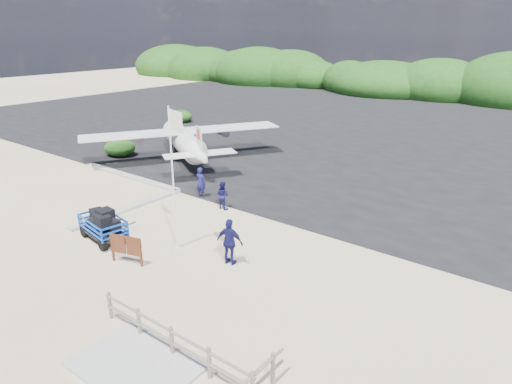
% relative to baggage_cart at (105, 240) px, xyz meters
% --- Properties ---
extents(ground, '(160.00, 160.00, 0.00)m').
position_rel_baggage_cart_xyz_m(ground, '(2.32, 1.54, 0.00)').
color(ground, beige).
extents(asphalt_apron, '(90.00, 50.00, 0.04)m').
position_rel_baggage_cart_xyz_m(asphalt_apron, '(2.32, 31.54, 0.00)').
color(asphalt_apron, '#B2B2B2').
rests_on(asphalt_apron, ground).
extents(lagoon, '(9.00, 7.00, 0.40)m').
position_rel_baggage_cart_xyz_m(lagoon, '(-6.68, 3.04, 0.00)').
color(lagoon, '#B2B2B2').
rests_on(lagoon, ground).
extents(walkway_pad, '(3.50, 2.50, 0.10)m').
position_rel_baggage_cart_xyz_m(walkway_pad, '(7.82, -4.46, 0.00)').
color(walkway_pad, '#B2B2B2').
rests_on(walkway_pad, ground).
extents(vegetation_band, '(124.00, 8.00, 4.40)m').
position_rel_baggage_cart_xyz_m(vegetation_band, '(2.32, 56.54, 0.00)').
color(vegetation_band, '#B2B2B2').
rests_on(vegetation_band, ground).
extents(fence, '(6.40, 2.00, 1.10)m').
position_rel_baggage_cart_xyz_m(fence, '(8.32, -3.46, 0.00)').
color(fence, '#B2B2B2').
rests_on(fence, ground).
extents(baggage_cart, '(2.85, 1.92, 1.32)m').
position_rel_baggage_cart_xyz_m(baggage_cart, '(0.00, 0.00, 0.00)').
color(baggage_cart, blue).
rests_on(baggage_cart, ground).
extents(flagpole, '(1.35, 0.89, 6.26)m').
position_rel_baggage_cart_xyz_m(flagpole, '(3.21, 1.50, 0.00)').
color(flagpole, white).
rests_on(flagpole, ground).
extents(signboard, '(1.52, 0.60, 1.28)m').
position_rel_baggage_cart_xyz_m(signboard, '(2.65, -0.75, 0.00)').
color(signboard, '#582D19').
rests_on(signboard, ground).
extents(crew_a, '(0.69, 0.48, 1.79)m').
position_rel_baggage_cart_xyz_m(crew_a, '(-0.44, 6.77, 0.89)').
color(crew_a, '#15144D').
rests_on(crew_a, ground).
extents(crew_b, '(0.77, 0.61, 1.54)m').
position_rel_baggage_cart_xyz_m(crew_b, '(1.70, 6.21, 0.77)').
color(crew_b, '#15144D').
rests_on(crew_b, ground).
extents(crew_c, '(1.24, 0.72, 1.98)m').
position_rel_baggage_cart_xyz_m(crew_c, '(6.02, 1.83, 0.99)').
color(crew_c, '#15144D').
rests_on(crew_c, ground).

